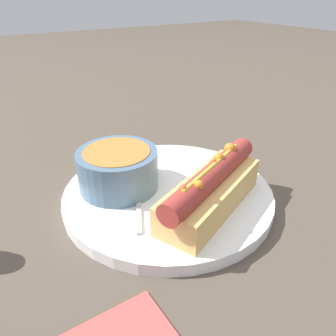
{
  "coord_description": "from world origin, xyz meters",
  "views": [
    {
      "loc": [
        -0.21,
        -0.33,
        0.27
      ],
      "look_at": [
        0.0,
        0.0,
        0.05
      ],
      "focal_mm": 35.0,
      "sensor_mm": 36.0,
      "label": 1
    }
  ],
  "objects": [
    {
      "name": "ground_plane",
      "position": [
        0.0,
        0.0,
        0.0
      ],
      "size": [
        4.0,
        4.0,
        0.0
      ],
      "primitive_type": "plane",
      "color": "#4C4238"
    },
    {
      "name": "dinner_plate",
      "position": [
        0.0,
        0.0,
        0.01
      ],
      "size": [
        0.29,
        0.29,
        0.02
      ],
      "color": "white",
      "rests_on": "ground_plane"
    },
    {
      "name": "hot_dog",
      "position": [
        0.02,
        -0.07,
        0.05
      ],
      "size": [
        0.19,
        0.13,
        0.07
      ],
      "rotation": [
        0.0,
        0.0,
        0.41
      ],
      "color": "#DBAD60",
      "rests_on": "dinner_plate"
    },
    {
      "name": "soup_bowl",
      "position": [
        -0.05,
        0.04,
        0.05
      ],
      "size": [
        0.11,
        0.11,
        0.06
      ],
      "color": "slate",
      "rests_on": "dinner_plate"
    },
    {
      "name": "spoon",
      "position": [
        -0.03,
        0.03,
        0.02
      ],
      "size": [
        0.08,
        0.14,
        0.01
      ],
      "rotation": [
        0.0,
        0.0,
        1.09
      ],
      "color": "#B7B7BC",
      "rests_on": "dinner_plate"
    }
  ]
}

